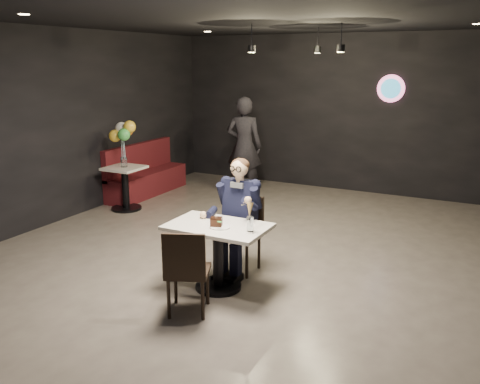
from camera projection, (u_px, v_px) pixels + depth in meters
The scene contains 17 objects.
floor at pixel (241, 269), 6.27m from camera, with size 9.00×9.00×0.00m, color slate.
wall_sign at pixel (391, 89), 9.27m from camera, with size 0.50×0.06×0.50m, color pink, non-canonical shape.
pendant_lights at pixel (305, 33), 7.27m from camera, with size 1.40×1.20×0.36m, color black.
main_table at pixel (218, 257), 5.67m from camera, with size 1.10×0.70×0.75m, color white.
chair_far at pixel (240, 235), 6.12m from camera, with size 0.42×0.46×0.92m, color black.
chair_near at pixel (188, 269), 5.12m from camera, with size 0.42×0.46×0.92m, color black.
seated_man at pixel (240, 214), 6.05m from camera, with size 0.60×0.80×1.44m, color black.
dessert_plate at pixel (220, 227), 5.49m from camera, with size 0.23×0.23×0.01m, color white.
cake_slice at pixel (216, 222), 5.50m from camera, with size 0.12×0.10×0.09m, color black.
mint_leaf at pixel (220, 222), 5.39m from camera, with size 0.06×0.04×0.01m, color green.
sundae_glass at pixel (250, 224), 5.35m from camera, with size 0.07×0.07×0.16m, color silver.
wafer_cone at pixel (250, 210), 5.26m from camera, with size 0.07×0.07×0.14m, color #D8AD59.
booth_bench at pixel (147, 169), 9.66m from camera, with size 0.49×1.94×0.97m, color #490F17.
side_table at pixel (125, 189), 8.70m from camera, with size 0.59×0.59×0.74m, color white.
balloon_vase at pixel (124, 162), 8.58m from camera, with size 0.11×0.11×0.16m, color silver.
balloon_bunch at pixel (123, 140), 8.49m from camera, with size 0.38×0.38×0.62m, color yellow.
passerby at pixel (244, 146), 9.59m from camera, with size 0.68×0.44×1.86m, color black.
Camera 1 is at (2.63, -5.20, 2.51)m, focal length 38.00 mm.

